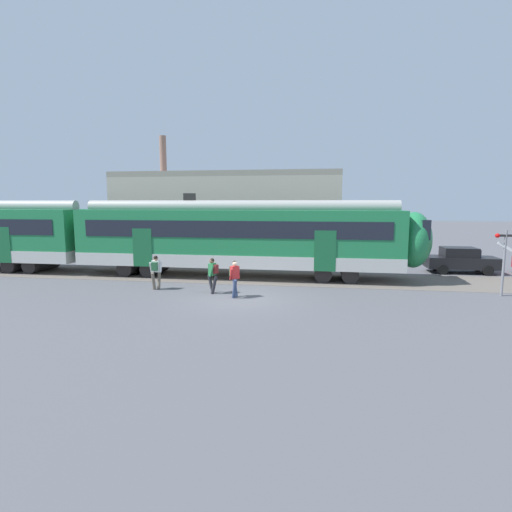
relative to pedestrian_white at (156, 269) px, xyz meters
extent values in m
plane|color=#515156|center=(4.41, -1.21, -0.99)|extent=(160.00, 160.00, 0.00)
cube|color=#605951|center=(-7.84, 3.95, -0.98)|extent=(80.00, 4.40, 0.01)
cube|color=#B7B7B2|center=(3.16, 3.95, 0.06)|extent=(18.00, 3.06, 0.70)
cube|color=#1E7542|center=(3.16, 3.95, 1.61)|extent=(18.00, 3.00, 2.40)
cube|color=black|center=(3.16, 2.44, 1.81)|extent=(16.56, 0.03, 0.90)
cube|color=#165731|center=(8.11, 2.43, 0.76)|extent=(1.10, 0.04, 2.10)
cube|color=#165731|center=(-1.79, 2.43, 0.76)|extent=(1.10, 0.04, 2.10)
cylinder|color=#9C9C97|center=(3.16, 3.95, 2.99)|extent=(17.64, 0.70, 0.70)
cube|color=black|center=(0.46, 3.95, 3.54)|extent=(0.70, 0.12, 0.40)
cylinder|color=black|center=(9.44, 3.95, -0.54)|extent=(0.90, 2.40, 0.90)
cylinder|color=black|center=(8.04, 3.95, -0.54)|extent=(0.90, 2.40, 0.90)
cylinder|color=black|center=(-1.72, 3.95, -0.54)|extent=(0.90, 2.40, 0.90)
cylinder|color=black|center=(-3.12, 3.95, -0.54)|extent=(0.90, 2.40, 0.90)
ellipsoid|color=#1E7542|center=(12.71, 3.95, 1.26)|extent=(1.80, 2.85, 2.95)
cube|color=black|center=(13.06, 3.95, 1.86)|extent=(0.40, 2.40, 1.00)
cube|color=#165731|center=(-10.49, 2.43, 0.76)|extent=(1.10, 0.04, 2.10)
cylinder|color=black|center=(-9.16, 3.95, -0.54)|extent=(0.90, 2.40, 0.90)
cylinder|color=black|center=(-10.56, 3.95, -0.54)|extent=(0.90, 2.40, 0.90)
cylinder|color=#6B6051|center=(0.08, 0.17, -0.56)|extent=(0.17, 0.36, 0.87)
cylinder|color=#6B6051|center=(-0.08, -0.12, -0.56)|extent=(0.17, 0.36, 0.87)
cube|color=silver|center=(0.00, 0.02, 0.15)|extent=(0.38, 0.26, 0.56)
cylinder|color=silver|center=(-0.22, -0.07, 0.10)|extent=(0.11, 0.25, 0.52)
cylinder|color=silver|center=(0.21, 0.12, 0.10)|extent=(0.11, 0.25, 0.52)
sphere|color=#9E7051|center=(0.00, 0.04, 0.54)|extent=(0.22, 0.22, 0.22)
sphere|color=black|center=(0.00, 0.02, 0.57)|extent=(0.20, 0.20, 0.20)
cube|color=#235633|center=(0.01, -0.16, 0.17)|extent=(0.29, 0.18, 0.40)
cylinder|color=#28282D|center=(2.83, -0.27, -0.56)|extent=(0.38, 0.24, 0.87)
cylinder|color=#28282D|center=(3.05, -0.52, -0.56)|extent=(0.38, 0.24, 0.87)
cube|color=#2D7F47|center=(2.94, -0.39, 0.15)|extent=(0.33, 0.41, 0.56)
cylinder|color=#2D7F47|center=(2.96, -0.63, 0.10)|extent=(0.26, 0.15, 0.52)
cylinder|color=#2D7F47|center=(2.92, -0.16, 0.10)|extent=(0.26, 0.15, 0.52)
sphere|color=brown|center=(2.92, -0.39, 0.54)|extent=(0.22, 0.22, 0.22)
sphere|color=black|center=(2.94, -0.39, 0.57)|extent=(0.20, 0.20, 0.20)
cube|color=maroon|center=(3.11, -0.44, 0.17)|extent=(0.23, 0.31, 0.40)
cylinder|color=navy|center=(4.16, -1.20, -0.56)|extent=(0.34, 0.37, 0.87)
cylinder|color=navy|center=(4.11, -0.87, -0.56)|extent=(0.34, 0.37, 0.87)
cube|color=red|center=(4.14, -1.03, 0.15)|extent=(0.43, 0.42, 0.56)
cylinder|color=red|center=(4.25, -0.83, 0.10)|extent=(0.23, 0.25, 0.52)
cylinder|color=red|center=(4.02, -1.23, 0.10)|extent=(0.23, 0.25, 0.52)
sphere|color=beige|center=(4.15, -1.05, 0.54)|extent=(0.22, 0.22, 0.22)
sphere|color=black|center=(4.14, -1.03, 0.57)|extent=(0.20, 0.20, 0.20)
cube|color=#235633|center=(4.02, -0.89, 0.17)|extent=(0.32, 0.30, 0.40)
cube|color=black|center=(16.25, 7.28, -0.35)|extent=(4.00, 1.65, 0.68)
cube|color=black|center=(16.10, 7.28, 0.27)|extent=(1.90, 1.44, 0.56)
cube|color=black|center=(17.05, 7.28, 0.23)|extent=(0.12, 1.37, 0.48)
cylinder|color=black|center=(17.49, 8.06, -0.69)|extent=(0.60, 0.20, 0.60)
cylinder|color=black|center=(17.49, 6.50, -0.69)|extent=(0.60, 0.20, 0.60)
cylinder|color=black|center=(15.01, 8.05, -0.69)|extent=(0.60, 0.20, 0.60)
cylinder|color=black|center=(15.01, 6.50, -0.69)|extent=(0.60, 0.20, 0.60)
cylinder|color=gray|center=(16.02, 1.17, 0.51)|extent=(0.11, 0.11, 3.00)
cube|color=black|center=(16.02, 1.17, 1.76)|extent=(0.80, 0.10, 0.10)
sphere|color=red|center=(15.64, 1.11, 1.76)|extent=(0.20, 0.20, 0.20)
cube|color=white|center=(16.02, 1.14, 1.26)|extent=(0.72, 0.03, 0.48)
cube|color=#B2A899|center=(0.93, 11.42, 2.01)|extent=(16.58, 5.00, 6.00)
cube|color=gray|center=(0.93, 11.42, 5.21)|extent=(16.58, 5.00, 0.40)
cylinder|color=#8C6656|center=(-4.05, 11.42, 6.61)|extent=(0.50, 0.50, 3.20)
camera|label=1|loc=(7.82, -18.07, 3.23)|focal=28.00mm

